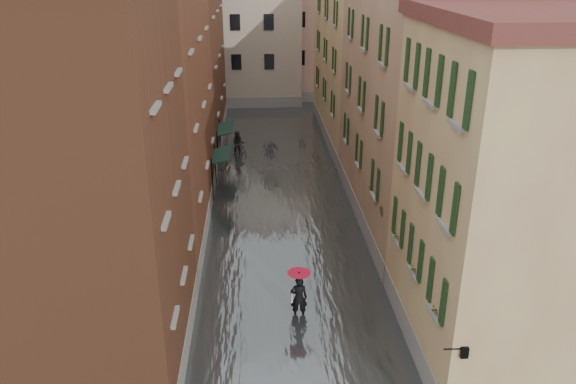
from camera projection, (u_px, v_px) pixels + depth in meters
name	position (u px, v px, depth m)	size (l,w,h in m)	color
ground	(295.00, 319.00, 22.33)	(120.00, 120.00, 0.00)	#4E4E51
floodwater	(280.00, 192.00, 34.26)	(10.00, 60.00, 0.20)	#494F51
building_left_near	(79.00, 193.00, 17.59)	(6.00, 8.00, 13.00)	brown
building_left_mid	(142.00, 112.00, 27.82)	(6.00, 14.00, 12.50)	brown
building_left_far	(178.00, 50.00, 41.34)	(6.00, 16.00, 14.00)	brown
building_right_near	(510.00, 204.00, 18.66)	(6.00, 8.00, 11.50)	#AA7C58
building_right_mid	(420.00, 103.00, 28.50)	(6.00, 14.00, 13.00)	tan
building_right_far	(365.00, 65.00, 42.60)	(6.00, 16.00, 11.50)	#AA7C58
building_end_cream	(237.00, 33.00, 54.65)	(12.00, 9.00, 13.00)	#B09F8C
building_end_pink	(326.00, 35.00, 57.18)	(10.00, 9.00, 12.00)	tan
awning_near	(221.00, 156.00, 33.18)	(1.09, 2.80, 2.80)	#163226
awning_far	(225.00, 129.00, 38.37)	(1.09, 3.28, 2.80)	#163226
wall_lantern	(463.00, 351.00, 15.89)	(0.71, 0.22, 0.35)	black
window_planters	(400.00, 231.00, 21.75)	(0.59, 10.85, 0.84)	#973431
pedestrian_main	(299.00, 291.00, 21.98)	(0.95, 0.95, 2.06)	black
pedestrian_far	(238.00, 144.00, 40.30)	(0.91, 0.71, 1.88)	black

